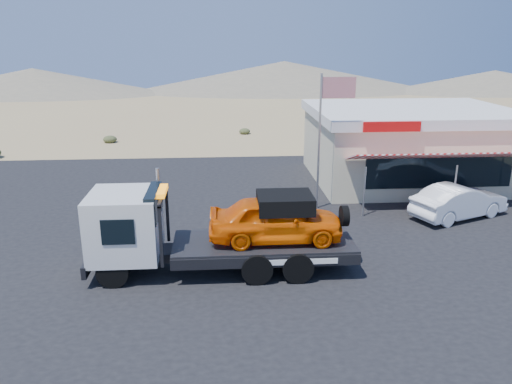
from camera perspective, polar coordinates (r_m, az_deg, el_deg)
The scene contains 7 objects.
ground at distance 18.35m, azimuth -5.01°, elevation -6.81°, with size 120.00×120.00×0.00m, color #9E825A.
asphalt_lot at distance 21.18m, azimuth 0.51°, elevation -3.35°, with size 32.00×24.00×0.02m, color black.
tow_truck at distance 16.37m, azimuth -4.67°, elevation -4.00°, with size 8.54×2.53×2.86m.
white_sedan at distance 23.07m, azimuth 22.19°, elevation -1.00°, with size 1.53×4.38×1.44m, color white.
jerky_store at distance 28.19m, azimuth 17.05°, elevation 5.29°, with size 10.40×9.97×3.90m.
flagpole at distance 22.05m, azimuth 7.89°, elevation 7.44°, with size 1.55×0.10×6.00m.
distant_hills at distance 72.83m, azimuth -12.46°, elevation 12.44°, with size 126.00×48.00×4.20m.
Camera 1 is at (0.37, -16.76, 7.45)m, focal length 35.00 mm.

